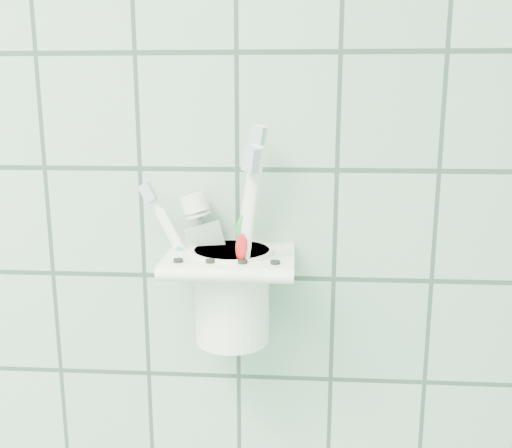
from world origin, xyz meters
TOP-DOWN VIEW (x-y plane):
  - holder_bracket at (0.64, 1.15)m, footprint 0.13×0.11m
  - cup at (0.65, 1.16)m, footprint 0.09×0.09m
  - toothbrush_pink at (0.64, 1.15)m, footprint 0.08×0.03m
  - toothbrush_blue at (0.64, 1.17)m, footprint 0.05×0.02m
  - toothbrush_orange at (0.65, 1.14)m, footprint 0.04×0.05m
  - toothpaste_tube at (0.64, 1.17)m, footprint 0.07×0.04m

SIDE VIEW (x-z plane):
  - cup at x=0.65m, z-range 1.20..1.30m
  - holder_bracket at x=0.64m, z-range 1.26..1.30m
  - toothpaste_tube at x=0.64m, z-range 1.21..1.37m
  - toothbrush_pink at x=0.64m, z-range 1.21..1.38m
  - toothbrush_orange at x=0.65m, z-range 1.20..1.41m
  - toothbrush_blue at x=0.64m, z-range 1.20..1.42m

